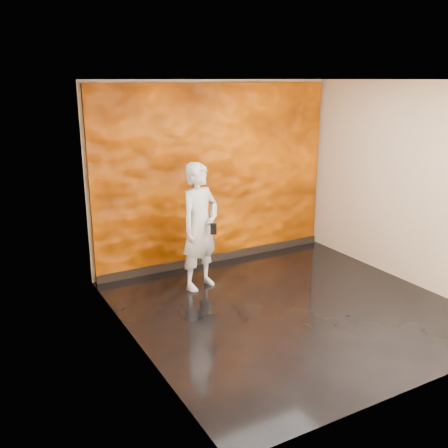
{
  "coord_description": "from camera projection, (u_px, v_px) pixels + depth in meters",
  "views": [
    {
      "loc": [
        -3.55,
        -4.7,
        2.81
      ],
      "look_at": [
        -0.61,
        0.6,
        1.04
      ],
      "focal_mm": 40.0,
      "sensor_mm": 36.0,
      "label": 1
    }
  ],
  "objects": [
    {
      "name": "room",
      "position": [
        293.0,
        201.0,
        6.0
      ],
      "size": [
        4.02,
        4.02,
        2.81
      ],
      "color": "black",
      "rests_on": "ground"
    },
    {
      "name": "feature_wall",
      "position": [
        216.0,
        176.0,
        7.65
      ],
      "size": [
        3.9,
        0.06,
        2.75
      ],
      "primitive_type": "cube",
      "color": "#F46A02",
      "rests_on": "ground"
    },
    {
      "name": "man",
      "position": [
        200.0,
        227.0,
        6.77
      ],
      "size": [
        0.74,
        0.61,
        1.75
      ],
      "primitive_type": "imported",
      "rotation": [
        0.0,
        0.0,
        0.35
      ],
      "color": "#9EA5AF",
      "rests_on": "ground"
    },
    {
      "name": "baseboard",
      "position": [
        218.0,
        257.0,
        7.98
      ],
      "size": [
        3.9,
        0.04,
        0.12
      ],
      "primitive_type": "cube",
      "color": "black",
      "rests_on": "ground"
    },
    {
      "name": "phone",
      "position": [
        213.0,
        229.0,
        6.59
      ],
      "size": [
        0.08,
        0.05,
        0.16
      ],
      "primitive_type": "cube",
      "rotation": [
        0.0,
        0.0,
        -0.42
      ],
      "color": "black",
      "rests_on": "man"
    }
  ]
}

